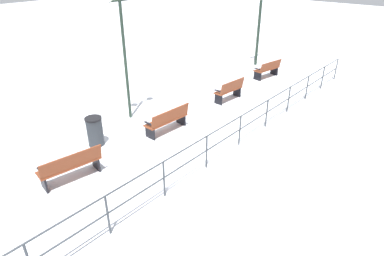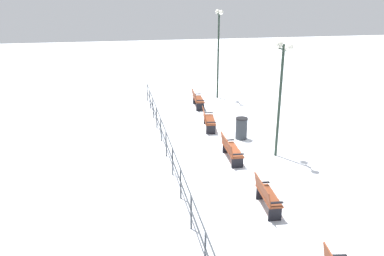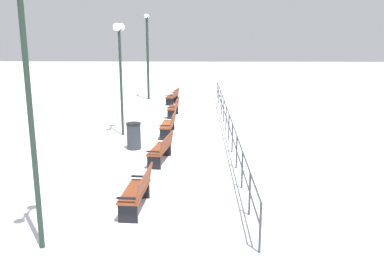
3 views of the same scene
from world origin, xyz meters
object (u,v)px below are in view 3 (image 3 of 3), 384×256
object	(u,v)px
bench_fifth	(138,190)
trash_bin	(134,136)
bench_third	(169,124)
lamppost_near	(148,49)
bench_nearest	(173,96)
lamppost_middle	(120,52)
bench_second	(174,107)
lamppost_far	(26,63)
bench_fourth	(162,148)

from	to	relation	value
bench_fifth	trash_bin	bearing A→B (deg)	-76.18
bench_third	lamppost_near	bearing A→B (deg)	-75.57
bench_nearest	lamppost_middle	bearing A→B (deg)	86.64
bench_nearest	bench_second	xyz separation A→B (m)	(-0.28, 3.68, 0.03)
lamppost_middle	lamppost_far	distance (m)	9.10
lamppost_middle	bench_nearest	bearing A→B (deg)	-102.31
bench_second	bench_fifth	distance (m)	11.07
bench_fifth	lamppost_far	bearing A→B (deg)	51.48
lamppost_middle	lamppost_far	xyz separation A→B (m)	(-0.00, 9.10, 0.26)
lamppost_near	bench_nearest	bearing A→B (deg)	135.54
bench_fifth	lamppost_far	distance (m)	3.98
bench_fifth	lamppost_near	size ratio (longest dim) A/B	0.32
bench_fourth	bench_fifth	xyz separation A→B (m)	(0.26, 3.68, 0.02)
lamppost_far	trash_bin	xyz separation A→B (m)	(-0.77, -7.05, -3.14)
bench_third	bench_fourth	xyz separation A→B (m)	(-0.01, 3.70, 0.01)
lamppost_middle	trash_bin	xyz separation A→B (m)	(-0.77, 2.05, -2.88)
bench_fourth	trash_bin	distance (m)	1.94
bench_second	lamppost_far	distance (m)	13.39
bench_third	lamppost_far	bearing A→B (deg)	80.73
bench_second	bench_fifth	xyz separation A→B (m)	(0.24, 11.07, 0.01)
lamppost_far	bench_fourth	bearing A→B (deg)	-109.26
bench_fourth	trash_bin	bearing A→B (deg)	-44.83
bench_third	trash_bin	distance (m)	2.42
bench_third	lamppost_middle	distance (m)	3.47
bench_fifth	lamppost_near	bearing A→B (deg)	-80.07
bench_fourth	trash_bin	size ratio (longest dim) A/B	1.79
bench_nearest	bench_second	size ratio (longest dim) A/B	1.08
lamppost_near	lamppost_far	xyz separation A→B (m)	(0.00, 18.15, 0.54)
bench_second	bench_third	bearing A→B (deg)	94.16
bench_third	bench_fifth	world-z (taller)	bench_fifth
bench_nearest	bench_fourth	world-z (taller)	bench_fourth
bench_fourth	bench_fifth	world-z (taller)	bench_fifth
lamppost_near	lamppost_middle	size ratio (longest dim) A/B	1.15
bench_fifth	trash_bin	world-z (taller)	trash_bin
lamppost_near	trash_bin	distance (m)	11.43
bench_second	trash_bin	world-z (taller)	trash_bin
bench_second	bench_third	world-z (taller)	bench_second
bench_third	lamppost_far	world-z (taller)	lamppost_far
lamppost_near	lamppost_middle	xyz separation A→B (m)	(0.00, 9.05, 0.28)
bench_third	bench_fifth	distance (m)	7.39
bench_nearest	lamppost_near	distance (m)	3.48
bench_third	bench_fourth	distance (m)	3.70
bench_third	lamppost_middle	size ratio (longest dim) A/B	0.38
trash_bin	bench_fifth	bearing A→B (deg)	99.69
bench_second	trash_bin	bearing A→B (deg)	83.11
bench_second	bench_fourth	distance (m)	7.39
bench_nearest	lamppost_middle	size ratio (longest dim) A/B	0.35
bench_nearest	lamppost_middle	world-z (taller)	lamppost_middle
bench_fourth	lamppost_far	xyz separation A→B (m)	(1.92, 5.49, 3.14)
lamppost_middle	trash_bin	size ratio (longest dim) A/B	4.62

